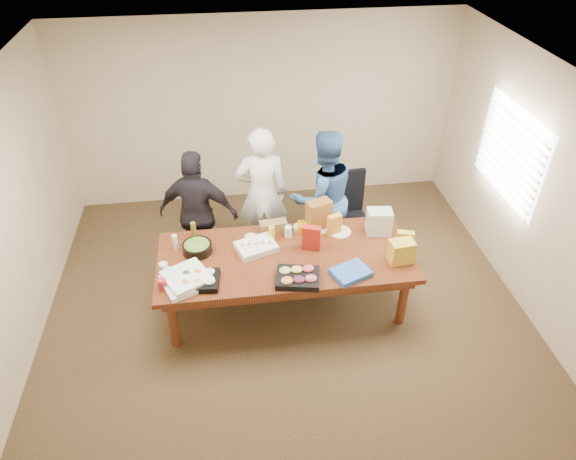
{
  "coord_description": "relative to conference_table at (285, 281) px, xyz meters",
  "views": [
    {
      "loc": [
        -0.55,
        -4.35,
        4.33
      ],
      "look_at": [
        0.04,
        0.1,
        1.02
      ],
      "focal_mm": 32.09,
      "sensor_mm": 36.0,
      "label": 1
    }
  ],
  "objects": [
    {
      "name": "red_cup",
      "position": [
        -1.3,
        -0.36,
        0.43
      ],
      "size": [
        0.09,
        0.09,
        0.11
      ],
      "primitive_type": "cylinder",
      "rotation": [
        0.0,
        0.0,
        -0.08
      ],
      "color": "red",
      "rests_on": "conference_table"
    },
    {
      "name": "person_right",
      "position": [
        0.59,
        0.91,
        0.5
      ],
      "size": [
        0.98,
        0.84,
        1.76
      ],
      "primitive_type": "imported",
      "rotation": [
        0.0,
        0.0,
        3.37
      ],
      "color": "#335C92",
      "rests_on": "floor"
    },
    {
      "name": "window_panel",
      "position": [
        2.72,
        0.6,
        1.12
      ],
      "size": [
        0.03,
        1.4,
        1.1
      ],
      "primitive_type": "cube",
      "color": "white",
      "rests_on": "wall_right"
    },
    {
      "name": "chip_bag_blue",
      "position": [
        0.64,
        -0.41,
        0.4
      ],
      "size": [
        0.46,
        0.41,
        0.06
      ],
      "primitive_type": "cube",
      "rotation": [
        0.0,
        0.0,
        0.4
      ],
      "color": "blue",
      "rests_on": "conference_table"
    },
    {
      "name": "window_blinds",
      "position": [
        2.68,
        0.6,
        1.12
      ],
      "size": [
        0.04,
        1.36,
        1.0
      ],
      "primitive_type": "cube",
      "color": "beige",
      "rests_on": "wall_right"
    },
    {
      "name": "chip_bag_orange",
      "position": [
        0.61,
        0.32,
        0.5
      ],
      "size": [
        0.18,
        0.12,
        0.25
      ],
      "primitive_type": "cube",
      "rotation": [
        0.0,
        0.0,
        0.35
      ],
      "color": "orange",
      "rests_on": "conference_table"
    },
    {
      "name": "dressing_bottle",
      "position": [
        -1.0,
        0.48,
        0.47
      ],
      "size": [
        0.08,
        0.08,
        0.19
      ],
      "primitive_type": "cylinder",
      "rotation": [
        0.0,
        0.0,
        0.31
      ],
      "color": "brown",
      "rests_on": "conference_table"
    },
    {
      "name": "pizza_box_lower",
      "position": [
        -1.08,
        -0.33,
        0.4
      ],
      "size": [
        0.55,
        0.55,
        0.05
      ],
      "primitive_type": "cube",
      "rotation": [
        0.0,
        0.0,
        0.39
      ],
      "color": "white",
      "rests_on": "conference_table"
    },
    {
      "name": "plate_a",
      "position": [
        0.68,
        0.34,
        0.38
      ],
      "size": [
        0.29,
        0.29,
        0.02
      ],
      "primitive_type": "cylinder",
      "rotation": [
        0.0,
        0.0,
        -0.1
      ],
      "color": "white",
      "rests_on": "conference_table"
    },
    {
      "name": "wall_right",
      "position": [
        2.75,
        0.0,
        0.98
      ],
      "size": [
        0.04,
        5.0,
        2.7
      ],
      "primitive_type": "cube",
      "color": "beige",
      "rests_on": "floor"
    },
    {
      "name": "bread_loaf",
      "position": [
        -0.08,
        0.47,
        0.44
      ],
      "size": [
        0.33,
        0.17,
        0.13
      ],
      "primitive_type": "cube",
      "rotation": [
        0.0,
        0.0,
        0.1
      ],
      "color": "olive",
      "rests_on": "conference_table"
    },
    {
      "name": "office_chair",
      "position": [
        0.94,
        0.9,
        0.16
      ],
      "size": [
        0.57,
        0.57,
        1.07
      ],
      "primitive_type": "cube",
      "rotation": [
        0.0,
        0.0,
        0.05
      ],
      "color": "black",
      "rests_on": "floor"
    },
    {
      "name": "mustard_bottle",
      "position": [
        -0.12,
        0.3,
        0.47
      ],
      "size": [
        0.08,
        0.08,
        0.19
      ],
      "primitive_type": "cylinder",
      "rotation": [
        0.0,
        0.0,
        -0.16
      ],
      "color": "yellow",
      "rests_on": "conference_table"
    },
    {
      "name": "plate_b",
      "position": [
        0.47,
        0.46,
        0.38
      ],
      "size": [
        0.34,
        0.34,
        0.02
      ],
      "primitive_type": "cylinder",
      "rotation": [
        0.0,
        0.0,
        -0.34
      ],
      "color": "white",
      "rests_on": "conference_table"
    },
    {
      "name": "chip_bag_yellow",
      "position": [
        1.3,
        -0.12,
        0.51
      ],
      "size": [
        0.2,
        0.12,
        0.28
      ],
      "primitive_type": "cube",
      "rotation": [
        0.0,
        0.0,
        -0.29
      ],
      "color": "gold",
      "rests_on": "conference_table"
    },
    {
      "name": "pizza_box_upper",
      "position": [
        -1.06,
        -0.3,
        0.45
      ],
      "size": [
        0.57,
        0.57,
        0.05
      ],
      "primitive_type": "cube",
      "rotation": [
        0.0,
        0.0,
        0.49
      ],
      "color": "white",
      "rests_on": "pizza_box_lower"
    },
    {
      "name": "kraft_bag",
      "position": [
        0.45,
        0.46,
        0.56
      ],
      "size": [
        0.32,
        0.24,
        0.36
      ],
      "primitive_type": "cube",
      "rotation": [
        0.0,
        0.0,
        0.35
      ],
      "color": "brown",
      "rests_on": "conference_table"
    },
    {
      "name": "floor",
      "position": [
        0.0,
        0.0,
        -0.39
      ],
      "size": [
        5.5,
        5.0,
        0.02
      ],
      "primitive_type": "cube",
      "color": "#47301E",
      "rests_on": "ground"
    },
    {
      "name": "dip_bowl_a",
      "position": [
        0.23,
        0.44,
        0.4
      ],
      "size": [
        0.19,
        0.19,
        0.06
      ],
      "primitive_type": "cylinder",
      "rotation": [
        0.0,
        0.0,
        0.34
      ],
      "color": "beige",
      "rests_on": "conference_table"
    },
    {
      "name": "grocery_bag_white",
      "position": [
        1.12,
        0.28,
        0.52
      ],
      "size": [
        0.3,
        0.23,
        0.3
      ],
      "primitive_type": "cube",
      "rotation": [
        0.0,
        0.0,
        -0.12
      ],
      "color": "silver",
      "rests_on": "conference_table"
    },
    {
      "name": "dip_bowl_b",
      "position": [
        -0.35,
        0.31,
        0.4
      ],
      "size": [
        0.16,
        0.16,
        0.06
      ],
      "primitive_type": "cylinder",
      "rotation": [
        0.0,
        0.0,
        -0.09
      ],
      "color": "beige",
      "rests_on": "conference_table"
    },
    {
      "name": "person_center",
      "position": [
        -0.16,
        1.06,
        0.52
      ],
      "size": [
        0.66,
        0.44,
        1.79
      ],
      "primitive_type": "imported",
      "rotation": [
        0.0,
        0.0,
        3.12
      ],
      "color": "white",
      "rests_on": "floor"
    },
    {
      "name": "wall_front",
      "position": [
        0.0,
        -2.5,
        0.98
      ],
      "size": [
        5.5,
        0.04,
        2.7
      ],
      "primitive_type": "cube",
      "color": "beige",
      "rests_on": "floor"
    },
    {
      "name": "fruit_tray",
      "position": [
        0.07,
        -0.42,
        0.41
      ],
      "size": [
        0.5,
        0.43,
        0.07
      ],
      "primitive_type": "cube",
      "rotation": [
        0.0,
        0.0,
        -0.2
      ],
      "color": "black",
      "rests_on": "conference_table"
    },
    {
      "name": "grocery_bag_yellow",
      "position": [
        1.22,
        -0.26,
        0.5
      ],
      "size": [
        0.27,
        0.2,
        0.26
      ],
      "primitive_type": "cube",
      "rotation": [
        0.0,
        0.0,
        0.1
      ],
      "color": "gold",
      "rests_on": "conference_table"
    },
    {
      "name": "wall_left",
      "position": [
        -2.75,
        0.0,
        0.98
      ],
      "size": [
        0.04,
        5.0,
        2.7
      ],
      "primitive_type": "cube",
      "color": "beige",
      "rests_on": "floor"
    },
    {
      "name": "person_left",
      "position": [
        -0.95,
        0.85,
        0.44
      ],
      "size": [
        1.03,
        0.62,
        1.64
      ],
      "primitive_type": "imported",
      "rotation": [
        0.0,
        0.0,
        2.89
      ],
      "color": "black",
      "rests_on": "floor"
    },
    {
      "name": "salad_bowl",
      "position": [
        -0.96,
        0.19,
        0.43
      ],
      "size": [
        0.35,
        0.35,
        0.11
      ],
      "primitive_type": "cylinder",
      "rotation": [
        0.0,
        0.0,
        -0.08
      ],
      "color": "black",
      "rests_on": "conference_table"
    },
    {
      "name": "sheet_cake",
      "position": [
        -0.31,
        0.15,
        0.41
      ],
      "size": [
        0.5,
        0.44,
        0.07
      ],
      "primitive_type": "cube",
      "rotation": [
        0.0,
        0.0,
        0.34
      ],
      "color": "white",
      "rests_on": "conference_table"
    },
    {
      "name": "wall_back",
      "position": [
        0.0,
        2.5,
        0.98
      ],
      "size": [
        5.5,
        0.04,
        2.7
      ],
      "primitive_type": "cube",
      "color": "beige",
      "rests_on": "floor"
    },
    {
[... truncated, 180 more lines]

